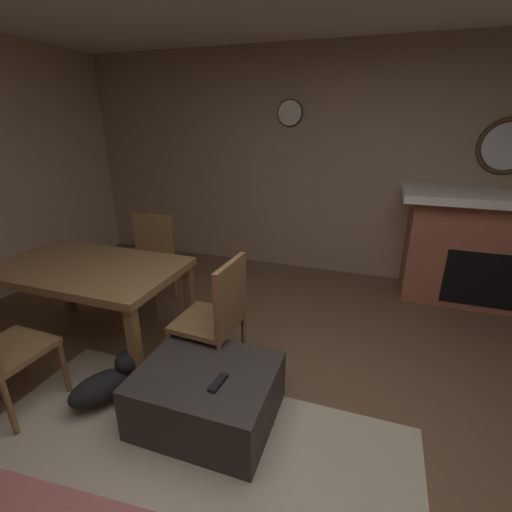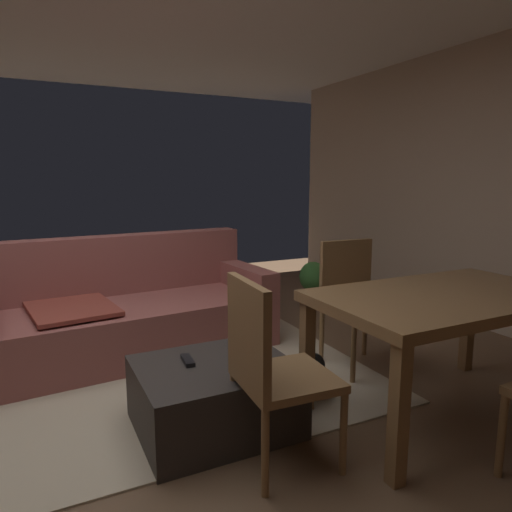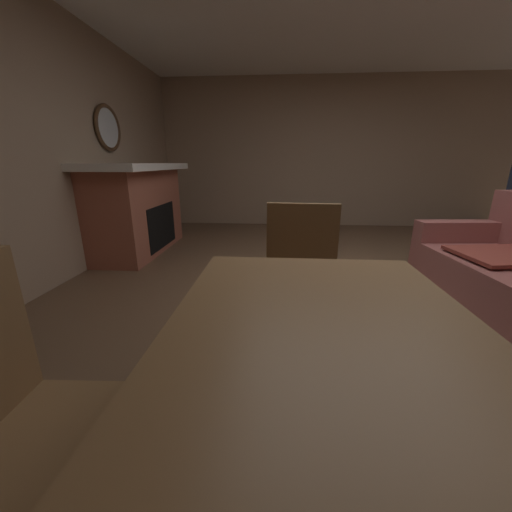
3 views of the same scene
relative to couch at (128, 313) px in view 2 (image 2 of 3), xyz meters
name	(u,v)px [view 2 (image 2 of 3)]	position (x,y,z in m)	size (l,w,h in m)	color
floor	(96,430)	(-0.40, -1.14, -0.32)	(8.48, 8.48, 0.00)	brown
area_rug	(180,380)	(0.20, -0.73, -0.31)	(2.60, 2.00, 0.01)	tan
couch	(128,313)	(0.00, 0.00, 0.00)	(2.28, 1.11, 0.91)	#8C4C47
ottoman_coffee_table	(215,396)	(0.20, -1.40, -0.13)	(0.84, 0.69, 0.38)	#2D2826
tv_remote	(188,360)	(0.08, -1.31, 0.07)	(0.05, 0.16, 0.02)	black
dining_table	(445,307)	(1.45, -1.84, 0.34)	(1.49, 0.88, 0.74)	brown
dining_chair_north	(354,296)	(1.46, -1.01, 0.21)	(0.46, 0.46, 0.93)	brown
dining_chair_west	(269,363)	(0.32, -1.84, 0.21)	(0.47, 0.47, 0.93)	brown
potted_plant	(313,281)	(2.10, 0.51, -0.05)	(0.30, 0.30, 0.48)	brown
small_dog	(310,369)	(0.91, -1.29, -0.15)	(0.38, 0.47, 0.29)	black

